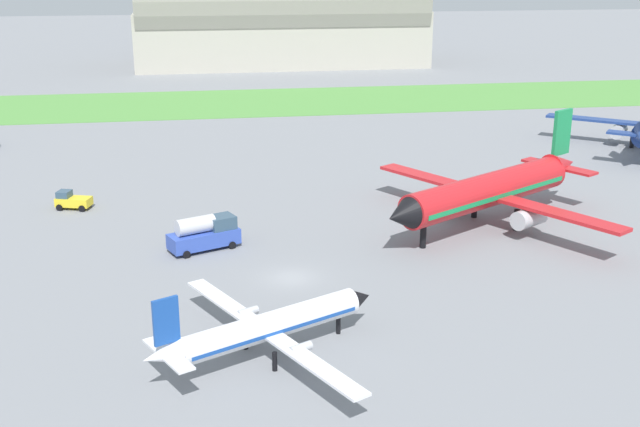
# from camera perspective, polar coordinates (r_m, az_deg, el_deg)

# --- Properties ---
(ground_plane) EXTENTS (600.00, 600.00, 0.00)m
(ground_plane) POSITION_cam_1_polar(r_m,az_deg,el_deg) (67.76, -2.07, -4.62)
(ground_plane) COLOR gray
(grass_taxiway_strip) EXTENTS (360.00, 28.00, 0.08)m
(grass_taxiway_strip) POSITION_cam_1_polar(r_m,az_deg,el_deg) (147.29, -5.98, 7.87)
(grass_taxiway_strip) COLOR #549342
(grass_taxiway_strip) RESTS_ON ground_plane
(airplane_foreground_turboprop) EXTENTS (16.68, 19.18, 6.24)m
(airplane_foreground_turboprop) POSITION_cam_1_polar(r_m,az_deg,el_deg) (54.32, -3.83, -8.05)
(airplane_foreground_turboprop) COLOR white
(airplane_foreground_turboprop) RESTS_ON ground_plane
(airplane_midfield_jet) EXTENTS (26.04, 26.03, 10.35)m
(airplane_midfield_jet) POSITION_cam_1_polar(r_m,az_deg,el_deg) (81.04, 12.09, 1.65)
(airplane_midfield_jet) COLOR red
(airplane_midfield_jet) RESTS_ON ground_plane
(fuel_truck_near_gate) EXTENTS (6.92, 4.77, 3.29)m
(fuel_truck_near_gate) POSITION_cam_1_polar(r_m,az_deg,el_deg) (74.30, -8.23, -1.39)
(fuel_truck_near_gate) COLOR #334FB2
(fuel_truck_near_gate) RESTS_ON ground_plane
(pushback_tug_midfield) EXTENTS (3.97, 2.89, 1.95)m
(pushback_tug_midfield) POSITION_cam_1_polar(r_m,az_deg,el_deg) (89.42, -17.27, 0.90)
(pushback_tug_midfield) COLOR yellow
(pushback_tug_midfield) RESTS_ON ground_plane
(hangar_distant) EXTENTS (68.18, 30.77, 31.15)m
(hangar_distant) POSITION_cam_1_polar(r_m,az_deg,el_deg) (197.90, -2.89, 14.41)
(hangar_distant) COLOR #B2AD9E
(hangar_distant) RESTS_ON ground_plane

